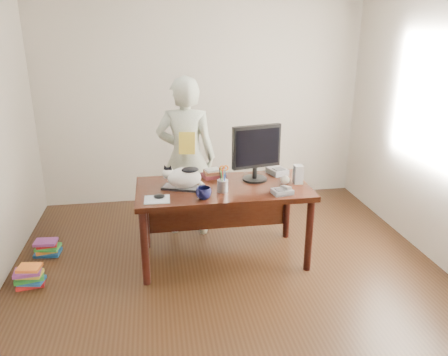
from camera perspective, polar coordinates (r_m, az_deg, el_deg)
room at (r=3.31m, az=1.53°, el=5.05°), size 4.50×4.50×4.50m
desk at (r=4.18m, az=-0.28°, el=-2.63°), size 1.60×0.80×0.75m
keyboard at (r=4.00m, az=-5.17°, el=-1.28°), size 0.43×0.29×0.02m
cat at (r=3.97m, az=-5.40°, el=0.17°), size 0.39×0.29×0.23m
monitor at (r=4.12m, az=4.25°, el=3.68°), size 0.48×0.28×0.54m
pen_cup at (r=3.90m, az=-0.17°, el=-0.83°), size 0.10×0.10×0.25m
mousepad at (r=3.79m, az=-8.75°, el=-2.78°), size 0.22×0.20×0.00m
mouse at (r=3.80m, az=-8.47°, el=-2.37°), size 0.10×0.07×0.04m
coffee_mug at (r=3.75m, az=-2.68°, el=-1.99°), size 0.19×0.19×0.10m
phone at (r=3.90m, az=7.67°, el=-1.69°), size 0.19×0.17×0.08m
speaker at (r=4.16m, az=9.65°, el=0.49°), size 0.08×0.09×0.18m
baseball at (r=4.15m, az=7.99°, el=-0.20°), size 0.08×0.08×0.08m
book_stack at (r=4.29m, az=-1.35°, el=0.60°), size 0.25×0.21×0.08m
calculator at (r=4.42m, az=6.96°, el=0.91°), size 0.21×0.24×0.06m
person at (r=4.60m, az=-4.95°, el=2.68°), size 0.69×0.52×1.70m
held_book at (r=4.39m, az=-4.85°, el=4.55°), size 0.18×0.13×0.22m
book_pile_a at (r=4.27m, az=-24.04°, el=-11.64°), size 0.27×0.22×0.18m
book_pile_b at (r=4.74m, az=-22.09°, el=-8.43°), size 0.26×0.20×0.15m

